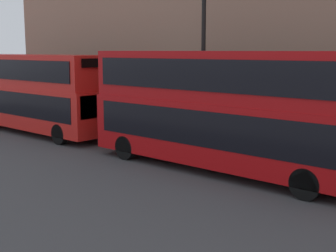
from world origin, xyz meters
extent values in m
cube|color=#B20C0F|center=(1.60, 18.85, 1.49)|extent=(2.55, 11.13, 2.27)
cube|color=#B20C0F|center=(1.60, 18.85, 3.53)|extent=(2.50, 10.91, 1.83)
cube|color=black|center=(1.60, 18.85, 1.76)|extent=(2.59, 10.24, 1.27)
cube|color=black|center=(1.60, 18.85, 3.63)|extent=(2.59, 10.24, 1.10)
cylinder|color=black|center=(0.48, 14.88, 0.50)|extent=(0.30, 1.00, 1.00)
cylinder|color=black|center=(2.73, 14.88, 0.50)|extent=(0.30, 1.00, 1.00)
cylinder|color=black|center=(0.48, 22.81, 0.50)|extent=(0.30, 1.00, 1.00)
cylinder|color=black|center=(2.73, 22.81, 0.50)|extent=(0.30, 1.00, 1.00)
cube|color=red|center=(1.60, 31.52, 1.44)|extent=(2.55, 11.36, 2.18)
cube|color=red|center=(1.60, 31.52, 3.38)|extent=(2.50, 11.13, 1.70)
cube|color=black|center=(1.60, 31.52, 1.70)|extent=(2.59, 10.45, 1.22)
cube|color=black|center=(1.60, 31.52, 3.47)|extent=(2.59, 10.45, 1.02)
cube|color=black|center=(1.60, 25.87, 1.88)|extent=(2.17, 0.06, 1.09)
cube|color=black|center=(1.60, 25.87, 3.90)|extent=(1.78, 0.06, 0.41)
cylinder|color=black|center=(0.48, 27.44, 0.50)|extent=(0.30, 1.00, 1.00)
cylinder|color=black|center=(2.73, 27.44, 0.50)|extent=(0.30, 1.00, 1.00)
cylinder|color=black|center=(2.73, 35.59, 0.50)|extent=(0.30, 1.00, 1.00)
cylinder|color=black|center=(3.25, 20.97, 3.48)|extent=(0.18, 0.18, 6.95)
camera|label=1|loc=(-12.40, 8.87, 4.48)|focal=50.00mm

